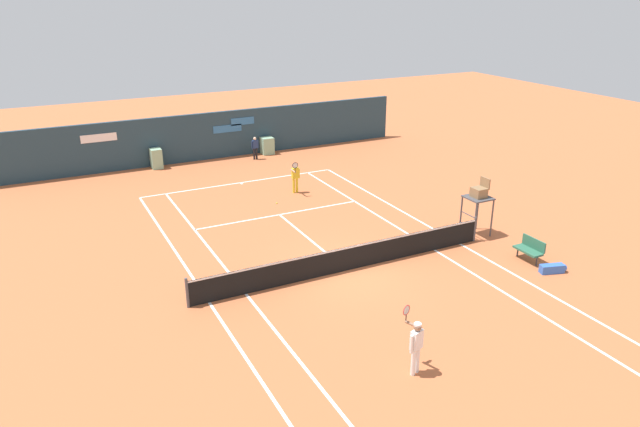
# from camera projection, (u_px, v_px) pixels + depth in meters

# --- Properties ---
(ground_plane) EXTENTS (80.00, 80.00, 0.01)m
(ground_plane) POSITION_uv_depth(u_px,v_px,m) (340.00, 264.00, 22.55)
(ground_plane) COLOR #BC6038
(tennis_net) EXTENTS (12.10, 0.10, 1.07)m
(tennis_net) POSITION_uv_depth(u_px,v_px,m) (348.00, 258.00, 21.89)
(tennis_net) COLOR #4C4C51
(tennis_net) RESTS_ON ground_plane
(sponsor_back_wall) EXTENTS (25.00, 1.02, 2.82)m
(sponsor_back_wall) POSITION_uv_depth(u_px,v_px,m) (210.00, 137.00, 35.71)
(sponsor_back_wall) COLOR #233D4C
(sponsor_back_wall) RESTS_ON ground_plane
(umpire_chair) EXTENTS (1.00, 1.00, 2.49)m
(umpire_chair) POSITION_uv_depth(u_px,v_px,m) (479.00, 197.00, 24.65)
(umpire_chair) COLOR #47474C
(umpire_chair) RESTS_ON ground_plane
(player_bench) EXTENTS (0.54, 1.14, 0.88)m
(player_bench) POSITION_uv_depth(u_px,v_px,m) (530.00, 248.00, 22.71)
(player_bench) COLOR #38383D
(player_bench) RESTS_ON ground_plane
(equipment_bag) EXTENTS (1.04, 0.55, 0.32)m
(equipment_bag) POSITION_uv_depth(u_px,v_px,m) (554.00, 268.00, 21.86)
(equipment_bag) COLOR blue
(equipment_bag) RESTS_ON ground_plane
(player_on_baseline) EXTENTS (0.63, 0.63, 1.76)m
(player_on_baseline) POSITION_uv_depth(u_px,v_px,m) (295.00, 175.00, 29.96)
(player_on_baseline) COLOR yellow
(player_on_baseline) RESTS_ON ground_plane
(player_near_side) EXTENTS (0.50, 0.79, 1.81)m
(player_near_side) POSITION_uv_depth(u_px,v_px,m) (416.00, 343.00, 15.91)
(player_near_side) COLOR white
(player_near_side) RESTS_ON ground_plane
(ball_kid_left_post) EXTENTS (0.46, 0.19, 1.38)m
(ball_kid_left_post) POSITION_uv_depth(u_px,v_px,m) (255.00, 147.00, 35.79)
(ball_kid_left_post) COLOR black
(ball_kid_left_post) RESTS_ON ground_plane
(tennis_ball_near_service_line) EXTENTS (0.07, 0.07, 0.07)m
(tennis_ball_near_service_line) POSITION_uv_depth(u_px,v_px,m) (277.00, 203.00, 28.75)
(tennis_ball_near_service_line) COLOR #CCE033
(tennis_ball_near_service_line) RESTS_ON ground_plane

